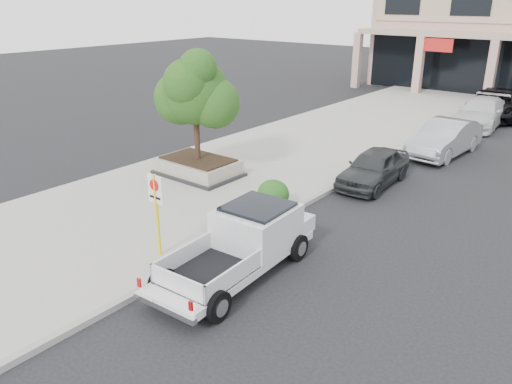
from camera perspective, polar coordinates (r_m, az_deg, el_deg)
ground at (r=13.39m, az=1.25°, el=-8.54°), size 120.00×120.00×0.00m
sidewalk at (r=20.81m, az=-0.62°, el=2.83°), size 8.00×52.00×0.15m
curb at (r=18.69m, az=8.77°, el=0.39°), size 0.20×52.00×0.15m
planter at (r=19.75m, az=-6.60°, el=2.89°), size 3.20×2.20×0.68m
planter_tree at (r=19.05m, az=-6.36°, el=11.34°), size 2.90×2.55×4.00m
no_parking_sign at (r=13.29m, az=-11.32°, el=-1.37°), size 0.55×0.09×2.30m
hedge at (r=16.51m, az=1.99°, el=-0.19°), size 1.10×0.99×0.93m
pickup_truck at (r=12.61m, az=-2.38°, el=-6.29°), size 2.24×5.34×1.65m
curb_car_a at (r=19.38m, az=13.31°, el=2.73°), size 1.78×4.08×1.37m
curb_car_b at (r=24.07m, az=20.76°, el=5.78°), size 2.00×4.89×1.58m
curb_car_c at (r=30.40m, az=24.32°, el=8.25°), size 2.39×5.43×1.55m
curb_car_d at (r=33.14m, az=25.67°, el=9.08°), size 3.40×6.24×1.66m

